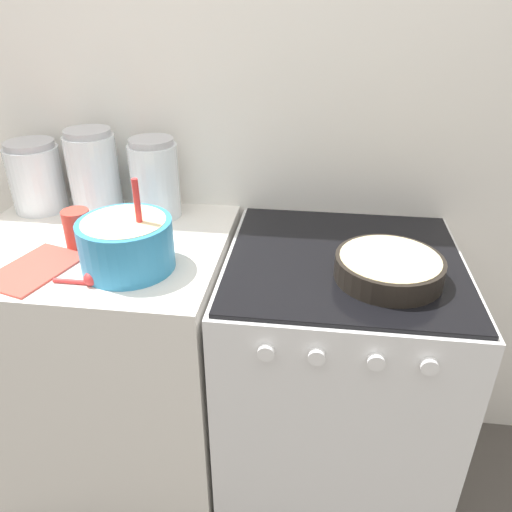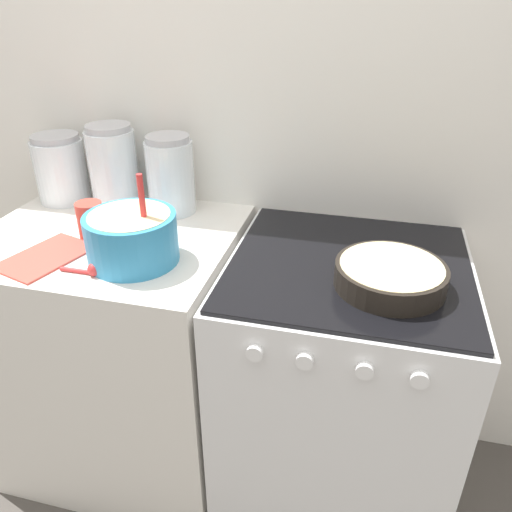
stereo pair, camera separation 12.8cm
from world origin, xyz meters
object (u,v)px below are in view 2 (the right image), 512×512
object	(u,v)px
storage_jar_right	(171,180)
baking_pan	(390,275)
storage_jar_left	(61,173)
stove	(337,387)
tin_can	(91,220)
mixing_bowl	(132,235)
storage_jar_middle	(114,172)

from	to	relation	value
storage_jar_right	baking_pan	bearing A→B (deg)	-24.00
baking_pan	storage_jar_left	world-z (taller)	storage_jar_left
storage_jar_left	stove	bearing A→B (deg)	-12.29
storage_jar_right	tin_can	xyz separation A→B (m)	(-0.16, -0.24, -0.05)
baking_pan	tin_can	size ratio (longest dim) A/B	2.48
stove	mixing_bowl	distance (m)	0.79
stove	storage_jar_right	distance (m)	0.85
mixing_bowl	storage_jar_right	distance (m)	0.35
baking_pan	storage_jar_left	bearing A→B (deg)	164.17
storage_jar_right	tin_can	bearing A→B (deg)	-122.59
stove	storage_jar_left	distance (m)	1.16
storage_jar_left	baking_pan	bearing A→B (deg)	-15.83
stove	storage_jar_middle	bearing A→B (deg)	164.76
stove	tin_can	world-z (taller)	tin_can
mixing_bowl	storage_jar_left	distance (m)	0.55
mixing_bowl	storage_jar_middle	size ratio (longest dim) A/B	0.91
baking_pan	storage_jar_middle	bearing A→B (deg)	160.89
storage_jar_left	tin_can	bearing A→B (deg)	-44.84
storage_jar_left	mixing_bowl	bearing A→B (deg)	-38.69
baking_pan	storage_jar_left	xyz separation A→B (m)	(-1.11, 0.31, 0.07)
storage_jar_left	storage_jar_middle	distance (m)	0.20
mixing_bowl	storage_jar_middle	bearing A→B (deg)	123.58
mixing_bowl	storage_jar_right	world-z (taller)	storage_jar_right
stove	storage_jar_left	size ratio (longest dim) A/B	3.89
baking_pan	storage_jar_middle	xyz separation A→B (m)	(-0.91, 0.31, 0.08)
stove	storage_jar_middle	distance (m)	1.01
mixing_bowl	storage_jar_left	world-z (taller)	mixing_bowl
mixing_bowl	storage_jar_middle	world-z (taller)	storage_jar_middle
stove	tin_can	bearing A→B (deg)	-178.03
baking_pan	tin_can	bearing A→B (deg)	175.39
stove	baking_pan	xyz separation A→B (m)	(0.10, -0.10, 0.48)
mixing_bowl	storage_jar_right	xyz separation A→B (m)	(-0.03, 0.34, 0.03)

